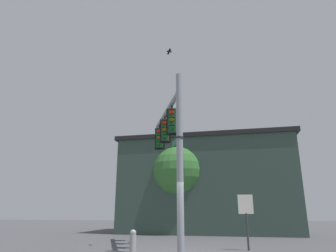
{
  "coord_description": "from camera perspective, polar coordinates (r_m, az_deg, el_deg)",
  "views": [
    {
      "loc": [
        -0.7,
        10.86,
        1.48
      ],
      "look_at": [
        0.67,
        -2.12,
        5.29
      ],
      "focal_mm": 31.24,
      "sensor_mm": 36.0,
      "label": 1
    }
  ],
  "objects": [
    {
      "name": "signal_pole",
      "position": [
        11.05,
        2.33,
        -6.12
      ],
      "size": [
        0.25,
        0.25,
        6.85
      ],
      "primitive_type": "cylinder",
      "color": "gray",
      "rests_on": "ground"
    },
    {
      "name": "mast_arm",
      "position": [
        14.17,
        -0.29,
        2.71
      ],
      "size": [
        1.76,
        4.99,
        0.21
      ],
      "primitive_type": "cylinder",
      "rotation": [
        0.0,
        1.57,
        5.02
      ],
      "color": "gray"
    },
    {
      "name": "traffic_light_nearest_pole",
      "position": [
        12.75,
        0.78,
        1.09
      ],
      "size": [
        0.54,
        0.49,
        1.31
      ],
      "color": "black"
    },
    {
      "name": "traffic_light_mid_inner",
      "position": [
        14.25,
        -0.58,
        -0.79
      ],
      "size": [
        0.54,
        0.49,
        1.31
      ],
      "color": "black"
    },
    {
      "name": "traffic_light_mid_outer",
      "position": [
        15.77,
        -1.69,
        -2.3
      ],
      "size": [
        0.54,
        0.49,
        1.31
      ],
      "color": "black"
    },
    {
      "name": "street_name_sign",
      "position": [
        11.56,
        1.84,
        -2.76
      ],
      "size": [
        0.54,
        1.35,
        0.22
      ],
      "color": "#147238"
    },
    {
      "name": "bird_flying",
      "position": [
        14.53,
        0.22,
        14.34
      ],
      "size": [
        0.28,
        0.39,
        0.14
      ],
      "color": "black"
    },
    {
      "name": "storefront_building",
      "position": [
        22.03,
        7.6,
        -11.29
      ],
      "size": [
        13.02,
        7.56,
        6.65
      ],
      "color": "#33473D",
      "rests_on": "ground"
    },
    {
      "name": "tree_by_storefront",
      "position": [
        20.79,
        2.2,
        -8.98
      ],
      "size": [
        3.9,
        3.9,
        6.08
      ],
      "color": "#4C3823",
      "rests_on": "ground"
    },
    {
      "name": "fire_hydrant",
      "position": [
        11.59,
        -6.88,
        -21.42
      ],
      "size": [
        0.35,
        0.24,
        0.82
      ],
      "color": "#99999E",
      "rests_on": "ground"
    },
    {
      "name": "historical_marker",
      "position": [
        12.7,
        15.0,
        -16.08
      ],
      "size": [
        0.6,
        0.08,
        2.13
      ],
      "color": "#333333",
      "rests_on": "ground"
    }
  ]
}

